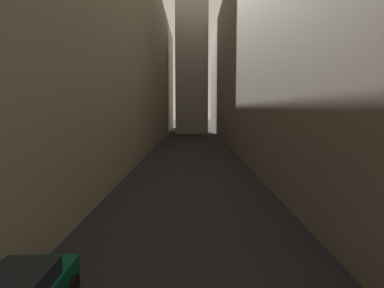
% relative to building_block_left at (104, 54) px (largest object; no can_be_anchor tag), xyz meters
% --- Properties ---
extents(ground_plane, '(264.00, 264.00, 0.00)m').
position_rel_building_block_left_xyz_m(ground_plane, '(11.80, -2.00, -12.85)').
color(ground_plane, black).
extents(building_block_left, '(12.61, 108.00, 25.71)m').
position_rel_building_block_left_xyz_m(building_block_left, '(0.00, 0.00, 0.00)').
color(building_block_left, gray).
rests_on(building_block_left, ground).
extents(building_block_right, '(12.77, 108.00, 24.95)m').
position_rel_building_block_left_xyz_m(building_block_right, '(23.69, 0.00, -0.38)').
color(building_block_right, '#756B5B').
rests_on(building_block_right, ground).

